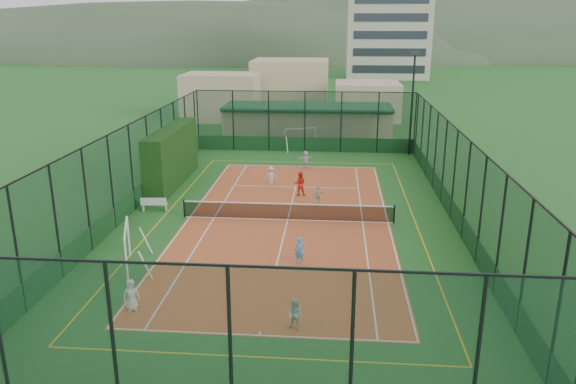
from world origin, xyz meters
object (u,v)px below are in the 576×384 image
object	(u,v)px
floodlight_ne	(412,104)
futsal_goal_far	(300,139)
coach	(300,184)
child_far_back	(305,159)
child_near_mid	(300,251)
child_far_right	(318,196)
clubhouse	(308,122)
child_near_right	(295,315)
white_bench	(154,204)
child_far_left	(271,175)
futsal_goal_near	(127,248)
child_near_left	(131,295)

from	to	relation	value
floodlight_ne	futsal_goal_far	world-z (taller)	floodlight_ne
coach	child_far_back	bearing A→B (deg)	-88.01
child_near_mid	child_far_right	bearing A→B (deg)	97.05
futsal_goal_far	child_far_back	bearing A→B (deg)	-103.92
clubhouse	child_near_right	xyz separation A→B (m)	(1.22, -33.41, -0.96)
floodlight_ne	child_far_right	size ratio (longest dim) A/B	7.05
clubhouse	white_bench	world-z (taller)	clubhouse
white_bench	child_near_right	world-z (taller)	child_near_right
white_bench	futsal_goal_far	distance (m)	18.20
futsal_goal_far	child_near_right	size ratio (longest dim) A/B	2.32
child_near_mid	child_far_back	size ratio (longest dim) A/B	0.95
child_far_back	coach	xyz separation A→B (m)	(0.02, -6.79, 0.10)
child_far_left	child_far_right	distance (m)	5.35
child_near_mid	coach	distance (m)	10.34
futsal_goal_near	child_near_right	bearing A→B (deg)	-138.93
futsal_goal_near	child_far_left	distance (m)	14.58
child_far_right	child_near_mid	bearing A→B (deg)	76.00
coach	child_far_left	bearing A→B (deg)	-46.10
child_far_left	floodlight_ne	bearing A→B (deg)	-149.46
child_far_back	clubhouse	bearing A→B (deg)	-110.10
white_bench	child_far_right	distance (m)	9.56
clubhouse	child_far_left	world-z (taller)	clubhouse
floodlight_ne	child_far_left	size ratio (longest dim) A/B	6.77
child_far_back	floodlight_ne	bearing A→B (deg)	-169.85
child_far_left	child_far_back	world-z (taller)	child_far_back
child_near_right	coach	distance (m)	16.05
futsal_goal_near	child_far_left	bearing A→B (deg)	-37.50
clubhouse	white_bench	size ratio (longest dim) A/B	10.16
white_bench	futsal_goal_far	bearing A→B (deg)	61.23
floodlight_ne	white_bench	size ratio (longest dim) A/B	5.51
futsal_goal_near	child_far_right	size ratio (longest dim) A/B	2.54
futsal_goal_near	child_near_mid	distance (m)	7.63
floodlight_ne	child_far_left	distance (m)	14.56
white_bench	child_near_left	bearing A→B (deg)	-81.36
clubhouse	child_near_left	world-z (taller)	clubhouse
futsal_goal_near	child_far_left	size ratio (longest dim) A/B	2.44
floodlight_ne	child_far_right	world-z (taller)	floodlight_ne
child_near_right	child_far_back	distance (m)	22.84
child_far_right	coach	xyz separation A→B (m)	(-1.21, 1.89, 0.17)
child_near_right	child_far_left	world-z (taller)	child_far_left
clubhouse	child_near_mid	bearing A→B (deg)	-87.87
child_far_left	child_near_mid	bearing A→B (deg)	89.63
child_near_mid	child_far_back	distance (m)	17.12
futsal_goal_near	futsal_goal_far	xyz separation A→B (m)	(6.08, 24.43, -0.06)
child_far_left	clubhouse	bearing A→B (deg)	-109.07
child_near_right	coach	world-z (taller)	coach
white_bench	child_far_left	world-z (taller)	child_far_left
child_far_left	child_near_right	bearing A→B (deg)	86.48
child_near_mid	child_far_back	world-z (taller)	child_far_back
child_far_left	child_far_back	bearing A→B (deg)	-127.50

